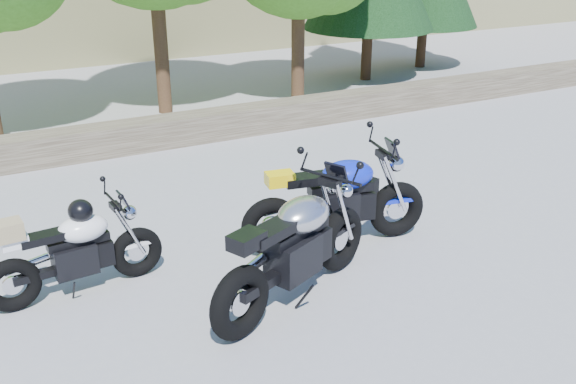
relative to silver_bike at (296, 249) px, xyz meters
The scene contains 6 objects.
ground 0.63m from the silver_bike, ahead, with size 90.00×90.00×0.00m, color gray.
stone_wall 5.51m from the silver_bike, 87.53° to the left, with size 22.00×0.55×0.50m, color #473E2F.
silver_bike is the anchor object (origin of this frame).
white_bike 2.29m from the silver_bike, 149.01° to the left, with size 1.87×0.59×1.04m.
blue_bike 1.33m from the silver_bike, 39.86° to the left, with size 2.32×0.76×1.17m.
backpack 2.52m from the silver_bike, 39.07° to the left, with size 0.37×0.34×0.43m.
Camera 1 is at (-2.98, -5.04, 3.60)m, focal length 40.00 mm.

